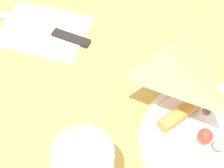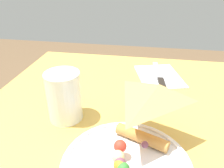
% 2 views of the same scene
% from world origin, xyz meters
% --- Properties ---
extents(plate_pizza, '(0.24, 0.24, 0.06)m').
position_xyz_m(plate_pizza, '(-0.02, -0.01, 0.79)').
color(plate_pizza, white).
rests_on(plate_pizza, dining_table).
extents(napkin_folded, '(0.21, 0.18, 0.00)m').
position_xyz_m(napkin_folded, '(0.38, -0.08, 0.77)').
color(napkin_folded, silver).
rests_on(napkin_folded, dining_table).
extents(butter_knife, '(0.22, 0.05, 0.01)m').
position_xyz_m(butter_knife, '(0.37, -0.08, 0.78)').
color(butter_knife, black).
rests_on(butter_knife, napkin_folded).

